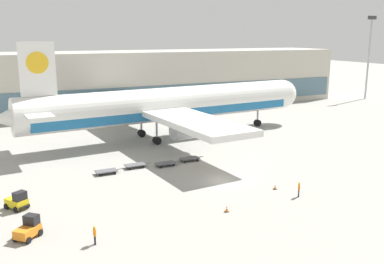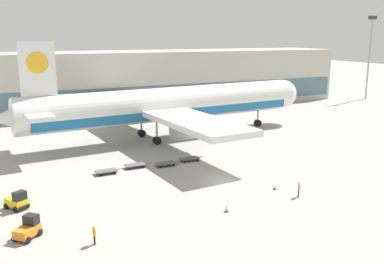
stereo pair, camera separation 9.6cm
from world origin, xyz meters
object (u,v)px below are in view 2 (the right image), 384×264
at_px(baggage_dolly_third, 166,163).
at_px(baggage_dolly_trail, 189,158).
at_px(ground_crew_far, 299,188).
at_px(traffic_cone_far, 275,187).
at_px(ground_crew_near, 94,234).
at_px(baggage_tug_foreground, 17,201).
at_px(baggage_tug_mid, 28,228).
at_px(baggage_dolly_second, 135,165).
at_px(airplane_main, 166,106).
at_px(baggage_dolly_lead, 106,171).
at_px(light_mast, 370,52).
at_px(traffic_cone_near, 227,209).

height_order(baggage_dolly_third, baggage_dolly_trail, same).
distance_m(ground_crew_far, traffic_cone_far, 3.38).
xyz_separation_m(ground_crew_near, ground_crew_far, (23.45, 1.64, 0.00)).
xyz_separation_m(baggage_tug_foreground, ground_crew_near, (5.68, -11.29, 0.15)).
bearing_deg(baggage_tug_mid, ground_crew_far, -51.52).
relative_size(baggage_tug_foreground, baggage_dolly_third, 0.76).
xyz_separation_m(baggage_dolly_second, ground_crew_far, (13.56, -18.25, 0.64)).
bearing_deg(baggage_dolly_trail, airplane_main, 80.25).
height_order(baggage_tug_foreground, ground_crew_far, baggage_tug_foreground).
bearing_deg(baggage_dolly_trail, baggage_dolly_third, -169.97).
height_order(baggage_dolly_lead, baggage_dolly_third, same).
distance_m(baggage_dolly_second, traffic_cone_far, 19.66).
distance_m(airplane_main, ground_crew_near, 40.11).
relative_size(baggage_tug_foreground, baggage_tug_mid, 1.02).
relative_size(baggage_dolly_lead, baggage_dolly_trail, 1.00).
bearing_deg(baggage_dolly_third, ground_crew_far, -62.68).
bearing_deg(baggage_tug_foreground, baggage_dolly_third, 78.11).
distance_m(light_mast, traffic_cone_near, 93.94).
distance_m(light_mast, baggage_dolly_second, 88.33).
bearing_deg(baggage_tug_mid, traffic_cone_far, -45.16).
relative_size(baggage_dolly_lead, ground_crew_near, 2.13).
xyz_separation_m(airplane_main, baggage_dolly_second, (-10.26, -14.45, -5.45)).
bearing_deg(traffic_cone_near, light_mast, 35.41).
bearing_deg(baggage_dolly_lead, traffic_cone_near, -66.00).
xyz_separation_m(airplane_main, baggage_tug_foreground, (-25.83, -23.05, -4.96)).
bearing_deg(baggage_tug_mid, baggage_dolly_trail, -12.79).
relative_size(light_mast, airplane_main, 0.40).
xyz_separation_m(baggage_dolly_lead, traffic_cone_near, (8.36, -17.52, -0.06)).
xyz_separation_m(baggage_tug_foreground, baggage_dolly_third, (19.66, 7.56, -0.49)).
relative_size(traffic_cone_near, traffic_cone_far, 1.17).
bearing_deg(baggage_tug_foreground, ground_crew_near, -6.21).
height_order(baggage_tug_mid, baggage_dolly_lead, baggage_tug_mid).
bearing_deg(ground_crew_near, traffic_cone_near, -80.87).
bearing_deg(baggage_dolly_trail, baggage_dolly_lead, -177.86).
bearing_deg(light_mast, traffic_cone_far, -143.13).
distance_m(baggage_tug_foreground, baggage_dolly_lead, 13.61).
relative_size(light_mast, baggage_tug_foreground, 8.21).
bearing_deg(ground_crew_near, baggage_tug_foreground, 30.27).
relative_size(ground_crew_near, ground_crew_far, 1.00).
relative_size(light_mast, baggage_tug_mid, 8.39).
relative_size(airplane_main, baggage_tug_mid, 21.05).
bearing_deg(traffic_cone_near, ground_crew_far, 1.72).
relative_size(baggage_dolly_third, traffic_cone_near, 5.56).
bearing_deg(baggage_tug_mid, airplane_main, 3.17).
height_order(baggage_dolly_trail, ground_crew_far, ground_crew_far).
distance_m(light_mast, traffic_cone_far, 85.14).
bearing_deg(ground_crew_near, airplane_main, -26.85).
height_order(ground_crew_near, traffic_cone_far, ground_crew_near).
bearing_deg(baggage_dolly_lead, light_mast, 21.88).
xyz_separation_m(baggage_dolly_second, ground_crew_near, (-9.89, -19.89, 0.64)).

